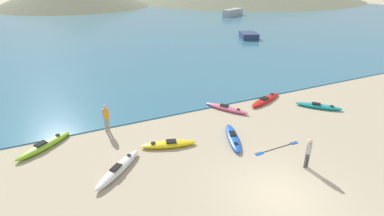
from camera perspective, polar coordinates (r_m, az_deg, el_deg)
The scene contains 14 objects.
ground_plane at distance 13.30m, azimuth 16.43°, elevation -15.67°, with size 400.00×400.00×0.00m, color tan.
bay_water at distance 52.33m, azimuth -17.31°, elevation 14.17°, with size 160.00×70.00×0.06m, color teal.
kayak_on_sand_0 at distance 17.45m, azimuth -26.35°, elevation -6.37°, with size 2.99×2.50×0.38m.
kayak_on_sand_1 at distance 21.93m, azimuth 22.91°, elevation 0.37°, with size 2.53×2.63×0.31m.
kayak_on_sand_2 at distance 19.99m, azimuth 6.57°, elevation -0.02°, with size 2.10×2.95×0.33m.
kayak_on_sand_3 at distance 21.85m, azimuth 13.79°, elevation 1.59°, with size 3.53×2.04×0.32m.
kayak_on_sand_4 at distance 14.34m, azimuth -13.85°, elevation -11.16°, with size 2.81×2.70×0.39m.
kayak_on_sand_5 at distance 15.87m, azimuth -4.50°, elevation -6.84°, with size 2.99×1.49×0.31m.
kayak_on_sand_6 at distance 16.54m, azimuth 7.79°, elevation -5.58°, with size 1.71×3.06×0.34m.
person_near_foreground at distance 14.84m, azimuth 21.29°, elevation -7.73°, with size 0.31×0.23×1.51m.
person_near_waterline at distance 17.59m, azimuth -16.08°, elevation -1.55°, with size 0.33×0.23×1.63m.
moored_boat_0 at distance 66.78m, azimuth 7.80°, elevation 17.60°, with size 5.90×4.12×1.34m.
moored_boat_1 at distance 43.17m, azimuth 10.76°, elevation 13.42°, with size 3.13×3.61×0.78m.
loose_paddle at distance 16.32m, azimuth 15.88°, elevation -7.35°, with size 2.78×0.24×0.03m.
Camera 1 is at (-7.41, -7.24, 8.34)m, focal length 28.00 mm.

